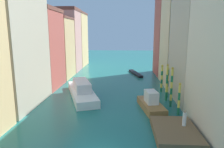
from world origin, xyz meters
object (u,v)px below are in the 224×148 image
mooring_pole_2 (167,82)px  motorboat_0 (151,103)px  mooring_pole_0 (179,99)px  mooring_pole_4 (162,78)px  waterfront_dock (175,131)px  mooring_pole_1 (171,87)px  mooring_pole_3 (167,82)px  vaporetto_white (82,91)px  gondola_black (136,73)px  person_on_dock (184,119)px

mooring_pole_2 → motorboat_0: size_ratio=0.83×
mooring_pole_0 → mooring_pole_4: 9.72m
waterfront_dock → mooring_pole_1: bearing=80.9°
mooring_pole_2 → mooring_pole_3: size_ratio=1.15×
waterfront_dock → mooring_pole_0: (1.52, 4.95, 1.66)m
mooring_pole_4 → vaporetto_white: bearing=-165.0°
vaporetto_white → gondola_black: vaporetto_white is taller
motorboat_0 → person_on_dock: bearing=-68.2°
mooring_pole_0 → mooring_pole_2: bearing=94.2°
person_on_dock → motorboat_0: bearing=111.8°
mooring_pole_1 → vaporetto_white: bearing=163.9°
mooring_pole_2 → mooring_pole_4: 4.45m
motorboat_0 → mooring_pole_1: bearing=22.6°
mooring_pole_0 → motorboat_0: bearing=150.2°
mooring_pole_0 → gondola_black: (-3.74, 24.06, -1.75)m
person_on_dock → motorboat_0: 6.52m
mooring_pole_0 → mooring_pole_3: size_ratio=0.85×
person_on_dock → mooring_pole_1: 7.26m
vaporetto_white → mooring_pole_2: bearing=-5.2°
mooring_pole_2 → mooring_pole_3: bearing=75.2°
mooring_pole_1 → mooring_pole_3: 3.93m
mooring_pole_3 → vaporetto_white: 12.80m
mooring_pole_2 → mooring_pole_3: 1.53m
waterfront_dock → vaporetto_white: (-11.20, 11.34, 0.56)m
mooring_pole_3 → mooring_pole_4: size_ratio=1.01×
mooring_pole_4 → waterfront_dock: bearing=-94.8°
mooring_pole_1 → mooring_pole_2: bearing=92.4°
waterfront_dock → mooring_pole_2: 10.55m
mooring_pole_4 → gondola_black: bearing=103.5°
vaporetto_white → waterfront_dock: bearing=-45.4°
mooring_pole_1 → mooring_pole_4: size_ratio=1.17×
vaporetto_white → mooring_pole_4: bearing=15.0°
mooring_pole_3 → vaporetto_white: mooring_pole_3 is taller
mooring_pole_1 → mooring_pole_3: size_ratio=1.15×
mooring_pole_3 → vaporetto_white: size_ratio=0.37×
mooring_pole_2 → vaporetto_white: 12.52m
person_on_dock → mooring_pole_3: size_ratio=0.35×
person_on_dock → vaporetto_white: vaporetto_white is taller
mooring_pole_0 → mooring_pole_1: mooring_pole_1 is taller
mooring_pole_4 → mooring_pole_2: bearing=-91.1°
mooring_pole_0 → vaporetto_white: mooring_pole_0 is taller
mooring_pole_0 → gondola_black: 24.41m
vaporetto_white → gondola_black: 19.83m
waterfront_dock → gondola_black: waterfront_dock is taller
mooring_pole_4 → gondola_black: size_ratio=0.54×
gondola_black → motorboat_0: bearing=-88.0°
person_on_dock → motorboat_0: (-2.41, 6.03, -0.63)m
mooring_pole_4 → person_on_dock: bearing=-91.0°
mooring_pole_3 → vaporetto_white: (-12.72, -0.33, -1.44)m
waterfront_dock → gondola_black: bearing=94.4°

